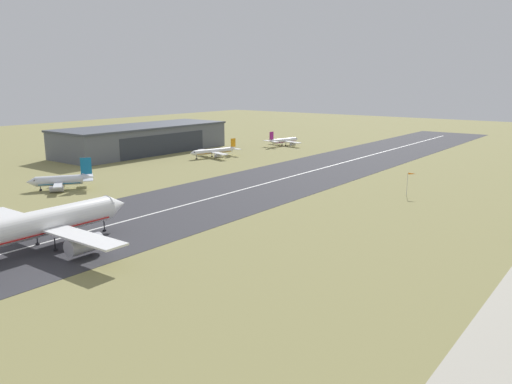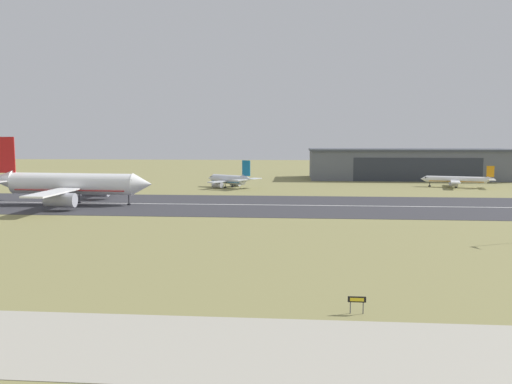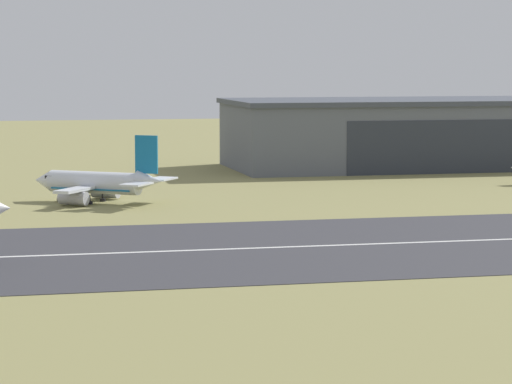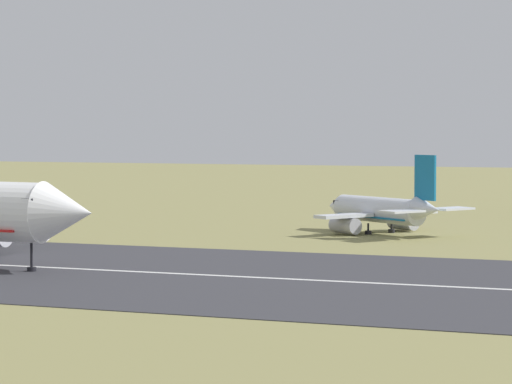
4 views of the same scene
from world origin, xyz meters
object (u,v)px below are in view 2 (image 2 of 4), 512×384
airplane_parked_west (229,180)px  runway_sign (357,301)px  airplane_parked_centre (457,180)px  airplane_landing (71,184)px

airplane_parked_west → runway_sign: airplane_parked_west is taller
airplane_parked_west → runway_sign: (29.53, -125.15, -1.50)m
airplane_parked_west → airplane_parked_centre: airplane_parked_west is taller
runway_sign → airplane_parked_centre: bearing=69.3°
airplane_parked_centre → runway_sign: 141.92m
runway_sign → airplane_parked_west: bearing=103.3°
airplane_landing → airplane_parked_west: airplane_landing is taller
airplane_landing → airplane_parked_west: size_ratio=2.17×
airplane_landing → runway_sign: size_ratio=25.88×
airplane_landing → airplane_parked_centre: 127.30m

